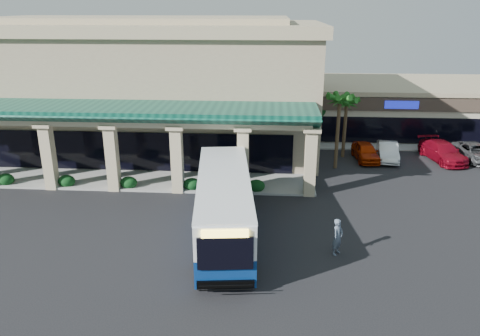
# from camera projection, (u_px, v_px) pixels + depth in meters

# --- Properties ---
(ground) EXTENTS (110.00, 110.00, 0.00)m
(ground) POSITION_uv_depth(u_px,v_px,m) (212.00, 226.00, 27.46)
(ground) COLOR black
(main_building) EXTENTS (30.80, 14.80, 11.35)m
(main_building) POSITION_uv_depth(u_px,v_px,m) (143.00, 84.00, 41.18)
(main_building) COLOR tan
(main_building) RESTS_ON ground
(arcade) EXTENTS (30.00, 6.20, 5.70)m
(arcade) POSITION_uv_depth(u_px,v_px,m) (112.00, 144.00, 33.45)
(arcade) COLOR #0A3F32
(arcade) RESTS_ON ground
(strip_mall) EXTENTS (22.50, 12.50, 4.90)m
(strip_mall) POSITION_uv_depth(u_px,v_px,m) (414.00, 106.00, 48.08)
(strip_mall) COLOR beige
(strip_mall) RESTS_ON ground
(palm_0) EXTENTS (2.40, 2.40, 6.60)m
(palm_0) POSITION_uv_depth(u_px,v_px,m) (338.00, 128.00, 36.18)
(palm_0) COLOR #1C5E19
(palm_0) RESTS_ON ground
(palm_1) EXTENTS (2.40, 2.40, 5.80)m
(palm_1) POSITION_uv_depth(u_px,v_px,m) (345.00, 124.00, 39.07)
(palm_1) COLOR #1C5E19
(palm_1) RESTS_ON ground
(broadleaf_tree) EXTENTS (2.60, 2.60, 4.81)m
(broadleaf_tree) POSITION_uv_depth(u_px,v_px,m) (316.00, 116.00, 44.07)
(broadleaf_tree) COLOR black
(broadleaf_tree) RESTS_ON ground
(transit_bus) EXTENTS (4.23, 12.61, 3.46)m
(transit_bus) POSITION_uv_depth(u_px,v_px,m) (224.00, 206.00, 25.90)
(transit_bus) COLOR navy
(transit_bus) RESTS_ON ground
(pedestrian) EXTENTS (0.81, 0.86, 1.97)m
(pedestrian) POSITION_uv_depth(u_px,v_px,m) (338.00, 237.00, 24.08)
(pedestrian) COLOR #505D6E
(pedestrian) RESTS_ON ground
(car_silver) EXTENTS (2.02, 4.39, 1.46)m
(car_silver) POSITION_uv_depth(u_px,v_px,m) (366.00, 152.00, 38.94)
(car_silver) COLOR #A92602
(car_silver) RESTS_ON ground
(car_white) EXTENTS (2.10, 4.58, 1.45)m
(car_white) POSITION_uv_depth(u_px,v_px,m) (388.00, 151.00, 39.00)
(car_white) COLOR white
(car_white) RESTS_ON ground
(car_red) EXTENTS (3.24, 5.69, 1.55)m
(car_red) POSITION_uv_depth(u_px,v_px,m) (443.00, 152.00, 38.80)
(car_red) COLOR maroon
(car_red) RESTS_ON ground
(car_gray) EXTENTS (2.74, 5.19, 1.39)m
(car_gray) POSITION_uv_depth(u_px,v_px,m) (475.00, 152.00, 38.93)
(car_gray) COLOR #4B4C4F
(car_gray) RESTS_ON ground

